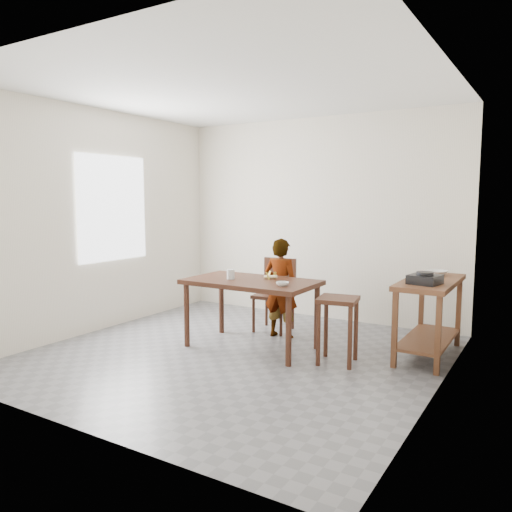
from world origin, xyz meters
The scene contains 17 objects.
floor centered at (0.00, 0.00, -0.02)m, with size 4.00×4.00×0.04m, color slate.
ceiling centered at (0.00, 0.00, 2.72)m, with size 4.00×4.00×0.04m, color white.
wall_back centered at (0.00, 2.02, 1.35)m, with size 4.00×0.04×2.70m, color silver.
wall_front centered at (0.00, -2.02, 1.35)m, with size 4.00×0.04×2.70m, color silver.
wall_left centered at (-2.02, 0.00, 1.35)m, with size 0.04×4.00×2.70m, color silver.
wall_right centered at (2.02, 0.00, 1.35)m, with size 0.04×4.00×2.70m, color silver.
window_pane centered at (-1.97, 0.20, 1.50)m, with size 0.02×1.10×1.30m, color white.
dining_table centered at (0.00, 0.30, 0.38)m, with size 1.40×0.80×0.75m, color #3A1D12, non-canonical shape.
prep_counter centered at (1.72, 1.00, 0.40)m, with size 0.50×1.20×0.80m, color brown, non-canonical shape.
child centered at (0.07, 0.84, 0.58)m, with size 0.43×0.28×1.17m, color white.
dining_chair centered at (-0.14, 1.04, 0.44)m, with size 0.43×0.43×0.88m, color #3A1D12, non-canonical shape.
stool centered at (1.00, 0.31, 0.33)m, with size 0.37×0.37×0.66m, color #3A1D12, non-canonical shape.
glass_tumbler centered at (-0.22, 0.23, 0.80)m, with size 0.08×0.08×0.11m, color silver.
small_bowl centered at (0.46, 0.15, 0.77)m, with size 0.13×0.13×0.04m, color silver.
banana centered at (0.15, 0.46, 0.78)m, with size 0.16×0.11×0.06m, color gold, non-canonical shape.
serving_bowl centered at (1.71, 1.35, 0.83)m, with size 0.22×0.22×0.05m, color silver.
gas_burner centered at (1.73, 0.71, 0.85)m, with size 0.27×0.27×0.09m, color black.
Camera 1 is at (2.80, -4.22, 1.63)m, focal length 35.00 mm.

